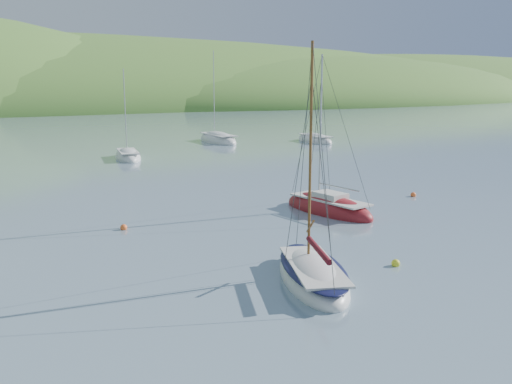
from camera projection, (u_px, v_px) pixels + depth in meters
name	position (u px, v px, depth m)	size (l,w,h in m)	color
ground	(377.00, 269.00, 25.52)	(700.00, 700.00, 0.00)	slate
daysailer_white	(313.00, 276.00, 23.95)	(4.65, 7.34, 10.60)	silver
sloop_red	(328.00, 209.00, 36.35)	(3.74, 7.56, 10.70)	maroon
distant_sloop_a	(128.00, 157.00, 60.33)	(3.53, 7.44, 10.20)	silver
distant_sloop_b	(218.00, 141.00, 76.05)	(3.34, 9.16, 13.01)	silver
distant_sloop_d	(315.00, 141.00, 76.25)	(3.12, 7.77, 10.89)	silver
mooring_buoys	(311.00, 242.00, 29.23)	(21.36, 12.49, 0.50)	yellow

